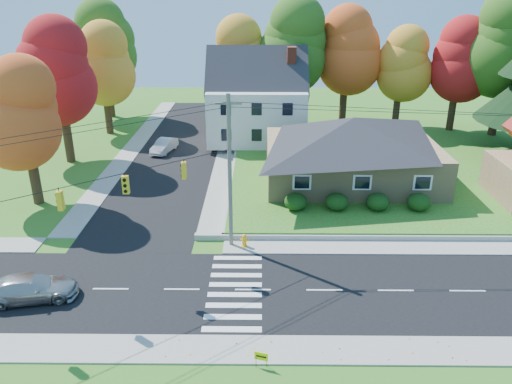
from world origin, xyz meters
TOP-DOWN VIEW (x-y plane):
  - ground at (0.00, 0.00)m, footprint 120.00×120.00m
  - road_main at (0.00, 0.00)m, footprint 90.00×8.00m
  - road_cross at (-8.00, 26.00)m, footprint 8.00×44.00m
  - sidewalk_north at (0.00, 5.00)m, footprint 90.00×2.00m
  - sidewalk_south at (0.00, -5.00)m, footprint 90.00×2.00m
  - lawn at (13.00, 21.00)m, footprint 30.00×30.00m
  - ranch_house at (8.00, 16.00)m, footprint 14.60×10.60m
  - colonial_house at (0.04, 28.00)m, footprint 10.40×8.40m
  - hedge_row at (7.50, 9.80)m, footprint 10.70×1.70m
  - traffic_infrastructure at (-0.15, 1.35)m, footprint 38.10×10.66m
  - tree_lot_0 at (-2.00, 34.00)m, footprint 6.72×6.72m
  - tree_lot_1 at (4.00, 33.00)m, footprint 7.84×7.84m
  - tree_lot_2 at (10.00, 34.00)m, footprint 7.28×7.28m
  - tree_lot_3 at (16.00, 33.00)m, footprint 6.16×6.16m
  - tree_lot_4 at (22.00, 32.00)m, footprint 6.72×6.72m
  - tree_lot_5 at (26.00, 30.00)m, footprint 8.40×8.40m
  - tree_west_0 at (-17.00, 12.00)m, footprint 6.16×6.16m
  - tree_west_1 at (-18.00, 22.00)m, footprint 7.28×7.28m
  - tree_west_2 at (-17.00, 32.00)m, footprint 6.72×6.72m
  - tree_west_3 at (-19.00, 40.00)m, footprint 7.84×7.84m
  - silver_sedan at (-11.96, -1.01)m, footprint 5.16×2.88m
  - white_car at (-9.43, 24.88)m, footprint 2.41×4.30m
  - fire_hydrant at (-0.63, 4.98)m, footprint 0.53×0.41m
  - yard_sign at (0.47, -6.08)m, footprint 0.60×0.21m

SIDE VIEW (x-z plane):
  - ground at x=0.00m, z-range 0.00..0.00m
  - road_main at x=0.00m, z-range 0.00..0.02m
  - road_cross at x=-8.00m, z-range 0.00..0.02m
  - sidewalk_north at x=0.00m, z-range 0.00..0.08m
  - sidewalk_south at x=0.00m, z-range 0.00..0.08m
  - lawn at x=13.00m, z-range 0.00..0.50m
  - fire_hydrant at x=-0.63m, z-range -0.02..0.90m
  - yard_sign at x=0.47m, z-range 0.17..0.94m
  - white_car at x=-9.43m, z-range 0.02..1.36m
  - silver_sedan at x=-11.96m, z-range 0.02..1.43m
  - hedge_row at x=7.50m, z-range 0.50..1.77m
  - ranch_house at x=8.00m, z-range 0.57..5.97m
  - colonial_house at x=0.04m, z-range -0.22..9.38m
  - traffic_infrastructure at x=-0.15m, z-range 0.15..10.15m
  - tree_west_0 at x=-17.00m, z-range 1.42..12.89m
  - tree_lot_3 at x=16.00m, z-range 1.92..13.39m
  - tree_west_2 at x=-17.00m, z-range 1.55..14.06m
  - tree_lot_0 at x=-2.00m, z-range 2.05..14.56m
  - tree_lot_4 at x=22.00m, z-range 2.05..14.56m
  - tree_west_1 at x=-18.00m, z-range 1.68..15.24m
  - tree_lot_2 at x=10.00m, z-range 2.18..15.74m
  - tree_west_3 at x=-19.00m, z-range 1.81..16.41m
  - tree_lot_1 at x=4.00m, z-range 2.31..16.91m
  - tree_lot_5 at x=26.00m, z-range 2.45..18.09m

